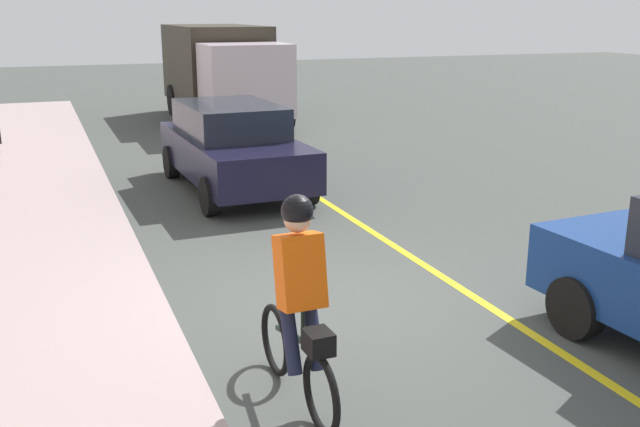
# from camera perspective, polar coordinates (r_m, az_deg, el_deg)

# --- Properties ---
(ground_plane) EXTENTS (80.00, 80.00, 0.00)m
(ground_plane) POSITION_cam_1_polar(r_m,az_deg,el_deg) (8.30, 1.11, -7.13)
(ground_plane) COLOR #414642
(lane_line_centre) EXTENTS (36.00, 0.12, 0.01)m
(lane_line_centre) POSITION_cam_1_polar(r_m,az_deg,el_deg) (8.99, 10.62, -5.56)
(lane_line_centre) COLOR yellow
(lane_line_centre) RESTS_ON ground
(sidewalk) EXTENTS (40.00, 3.20, 0.15)m
(sidewalk) POSITION_cam_1_polar(r_m,az_deg,el_deg) (7.75, -23.18, -9.59)
(sidewalk) COLOR #A28E8D
(sidewalk) RESTS_ON ground
(cyclist_lead) EXTENTS (1.71, 0.37, 1.83)m
(cyclist_lead) POSITION_cam_1_polar(r_m,az_deg,el_deg) (5.95, -1.62, -7.14)
(cyclist_lead) COLOR black
(cyclist_lead) RESTS_ON ground
(parked_sedan_rear) EXTENTS (4.45, 2.02, 1.58)m
(parked_sedan_rear) POSITION_cam_1_polar(r_m,az_deg,el_deg) (13.44, -6.87, 5.29)
(parked_sedan_rear) COLOR black
(parked_sedan_rear) RESTS_ON ground
(box_truck_background) EXTENTS (6.71, 2.54, 2.78)m
(box_truck_background) POSITION_cam_1_polar(r_m,az_deg,el_deg) (22.09, -7.73, 11.18)
(box_truck_background) COLOR #312D23
(box_truck_background) RESTS_ON ground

